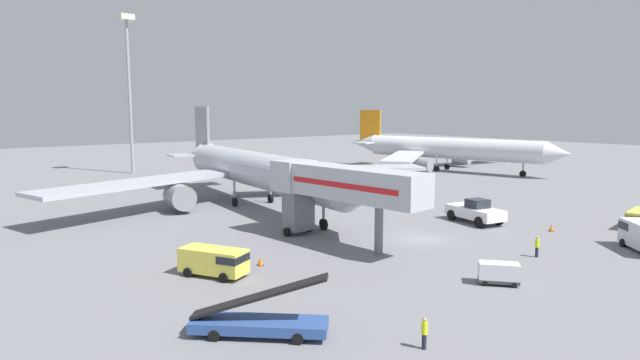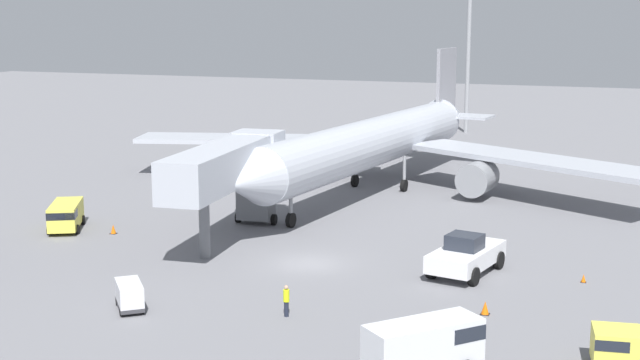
{
  "view_description": "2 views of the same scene",
  "coord_description": "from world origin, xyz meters",
  "px_view_note": "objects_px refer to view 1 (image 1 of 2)",
  "views": [
    {
      "loc": [
        -36.56,
        -31.48,
        11.75
      ],
      "look_at": [
        -0.65,
        14.41,
        3.94
      ],
      "focal_mm": 29.99,
      "sensor_mm": 36.0,
      "label": 1
    },
    {
      "loc": [
        19.79,
        -49.45,
        15.43
      ],
      "look_at": [
        -3.71,
        11.45,
        3.12
      ],
      "focal_mm": 49.11,
      "sensor_mm": 36.0,
      "label": 2
    }
  ],
  "objects_px": {
    "ground_crew_worker_midground": "(424,332)",
    "safety_cone_alpha": "(260,261)",
    "pushback_tug": "(475,211)",
    "airplane_background": "(444,149)",
    "jet_bridge": "(336,186)",
    "safety_cone_bravo": "(506,211)",
    "airplane_at_gate": "(254,170)",
    "belt_loader_truck": "(259,321)",
    "service_van_far_center": "(215,260)",
    "baggage_cart_near_left": "(499,272)",
    "ground_crew_worker_foreground": "(537,246)",
    "apron_light_mast": "(128,66)",
    "safety_cone_charlie": "(551,227)"
  },
  "relations": [
    {
      "from": "ground_crew_worker_midground",
      "to": "safety_cone_alpha",
      "type": "bearing_deg",
      "value": 86.22
    },
    {
      "from": "pushback_tug",
      "to": "airplane_background",
      "type": "xyz_separation_m",
      "value": [
        34.57,
        32.07,
        3.01
      ]
    },
    {
      "from": "jet_bridge",
      "to": "safety_cone_bravo",
      "type": "relative_size",
      "value": 33.18
    },
    {
      "from": "pushback_tug",
      "to": "airplane_at_gate",
      "type": "bearing_deg",
      "value": 119.25
    },
    {
      "from": "ground_crew_worker_midground",
      "to": "safety_cone_bravo",
      "type": "xyz_separation_m",
      "value": [
        33.63,
        17.16,
        -0.61
      ]
    },
    {
      "from": "belt_loader_truck",
      "to": "airplane_background",
      "type": "xyz_separation_m",
      "value": [
        66.9,
        42.11,
        3.4
      ]
    },
    {
      "from": "jet_bridge",
      "to": "service_van_far_center",
      "type": "distance_m",
      "value": 13.35
    },
    {
      "from": "baggage_cart_near_left",
      "to": "ground_crew_worker_foreground",
      "type": "xyz_separation_m",
      "value": [
        8.23,
        2.0,
        0.07
      ]
    },
    {
      "from": "jet_bridge",
      "to": "ground_crew_worker_foreground",
      "type": "distance_m",
      "value": 17.0
    },
    {
      "from": "belt_loader_truck",
      "to": "airplane_background",
      "type": "height_order",
      "value": "airplane_background"
    },
    {
      "from": "apron_light_mast",
      "to": "service_van_far_center",
      "type": "bearing_deg",
      "value": -104.1
    },
    {
      "from": "airplane_at_gate",
      "to": "safety_cone_alpha",
      "type": "height_order",
      "value": "airplane_at_gate"
    },
    {
      "from": "airplane_at_gate",
      "to": "belt_loader_truck",
      "type": "height_order",
      "value": "airplane_at_gate"
    },
    {
      "from": "service_van_far_center",
      "to": "safety_cone_charlie",
      "type": "bearing_deg",
      "value": -12.89
    },
    {
      "from": "belt_loader_truck",
      "to": "safety_cone_alpha",
      "type": "height_order",
      "value": "belt_loader_truck"
    },
    {
      "from": "safety_cone_alpha",
      "to": "safety_cone_bravo",
      "type": "bearing_deg",
      "value": 0.12
    },
    {
      "from": "safety_cone_charlie",
      "to": "apron_light_mast",
      "type": "height_order",
      "value": "apron_light_mast"
    },
    {
      "from": "belt_loader_truck",
      "to": "service_van_far_center",
      "type": "xyz_separation_m",
      "value": [
        2.81,
        10.43,
        0.36
      ]
    },
    {
      "from": "ground_crew_worker_midground",
      "to": "apron_light_mast",
      "type": "bearing_deg",
      "value": 80.62
    },
    {
      "from": "jet_bridge",
      "to": "ground_crew_worker_midground",
      "type": "distance_m",
      "value": 21.54
    },
    {
      "from": "apron_light_mast",
      "to": "jet_bridge",
      "type": "bearing_deg",
      "value": -93.22
    },
    {
      "from": "airplane_at_gate",
      "to": "airplane_background",
      "type": "distance_m",
      "value": 48.25
    },
    {
      "from": "safety_cone_charlie",
      "to": "airplane_background",
      "type": "distance_m",
      "value": 50.65
    },
    {
      "from": "airplane_at_gate",
      "to": "apron_light_mast",
      "type": "xyz_separation_m",
      "value": [
        -0.64,
        41.63,
        14.98
      ]
    },
    {
      "from": "airplane_at_gate",
      "to": "safety_cone_alpha",
      "type": "xyz_separation_m",
      "value": [
        -12.87,
        -22.14,
        -3.96
      ]
    },
    {
      "from": "belt_loader_truck",
      "to": "safety_cone_charlie",
      "type": "bearing_deg",
      "value": 5.1
    },
    {
      "from": "jet_bridge",
      "to": "belt_loader_truck",
      "type": "bearing_deg",
      "value": -141.41
    },
    {
      "from": "baggage_cart_near_left",
      "to": "apron_light_mast",
      "type": "xyz_separation_m",
      "value": [
        1.92,
        77.43,
        18.45
      ]
    },
    {
      "from": "ground_crew_worker_foreground",
      "to": "safety_cone_bravo",
      "type": "distance_m",
      "value": 18.24
    },
    {
      "from": "jet_bridge",
      "to": "airplane_at_gate",
      "type": "bearing_deg",
      "value": 78.64
    },
    {
      "from": "jet_bridge",
      "to": "service_van_far_center",
      "type": "height_order",
      "value": "jet_bridge"
    },
    {
      "from": "safety_cone_alpha",
      "to": "safety_cone_charlie",
      "type": "distance_m",
      "value": 29.16
    },
    {
      "from": "jet_bridge",
      "to": "ground_crew_worker_midground",
      "type": "bearing_deg",
      "value": -117.86
    },
    {
      "from": "jet_bridge",
      "to": "belt_loader_truck",
      "type": "relative_size",
      "value": 2.5
    },
    {
      "from": "service_van_far_center",
      "to": "safety_cone_alpha",
      "type": "bearing_deg",
      "value": 4.36
    },
    {
      "from": "safety_cone_charlie",
      "to": "airplane_background",
      "type": "xyz_separation_m",
      "value": [
        32.09,
        39.0,
        3.82
      ]
    },
    {
      "from": "belt_loader_truck",
      "to": "airplane_background",
      "type": "bearing_deg",
      "value": 32.18
    },
    {
      "from": "baggage_cart_near_left",
      "to": "ground_crew_worker_midground",
      "type": "bearing_deg",
      "value": -163.31
    },
    {
      "from": "safety_cone_bravo",
      "to": "apron_light_mast",
      "type": "bearing_deg",
      "value": 107.64
    },
    {
      "from": "jet_bridge",
      "to": "safety_cone_charlie",
      "type": "distance_m",
      "value": 21.99
    },
    {
      "from": "pushback_tug",
      "to": "safety_cone_charlie",
      "type": "xyz_separation_m",
      "value": [
        2.49,
        -6.93,
        -0.81
      ]
    },
    {
      "from": "airplane_at_gate",
      "to": "ground_crew_worker_foreground",
      "type": "distance_m",
      "value": 34.44
    },
    {
      "from": "airplane_at_gate",
      "to": "safety_cone_charlie",
      "type": "bearing_deg",
      "value": -62.83
    },
    {
      "from": "airplane_at_gate",
      "to": "safety_cone_bravo",
      "type": "bearing_deg",
      "value": -48.36
    },
    {
      "from": "pushback_tug",
      "to": "safety_cone_bravo",
      "type": "height_order",
      "value": "pushback_tug"
    },
    {
      "from": "jet_bridge",
      "to": "service_van_far_center",
      "type": "relative_size",
      "value": 3.17
    },
    {
      "from": "airplane_background",
      "to": "apron_light_mast",
      "type": "height_order",
      "value": "apron_light_mast"
    },
    {
      "from": "safety_cone_bravo",
      "to": "airplane_background",
      "type": "distance_m",
      "value": 42.02
    },
    {
      "from": "jet_bridge",
      "to": "service_van_far_center",
      "type": "xyz_separation_m",
      "value": [
        -12.6,
        -1.87,
        -3.98
      ]
    },
    {
      "from": "baggage_cart_near_left",
      "to": "ground_crew_worker_foreground",
      "type": "height_order",
      "value": "ground_crew_worker_foreground"
    }
  ]
}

